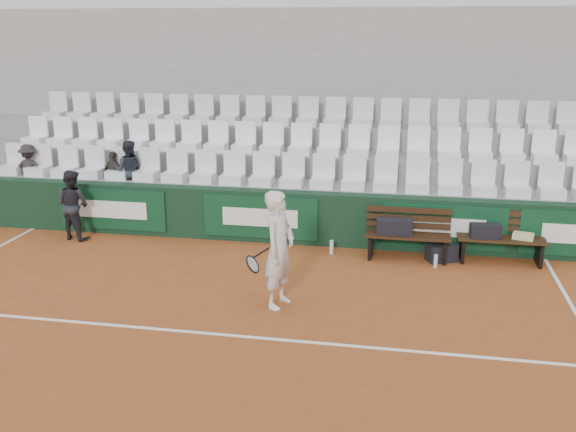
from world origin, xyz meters
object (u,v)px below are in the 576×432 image
object	(u,v)px
sports_bag_right	(485,231)
ball_kid	(73,205)
sports_bag_left	(394,226)
tennis_player	(279,250)
water_bottle_near	(332,247)
spectator_b	(113,154)
spectator_c	(127,148)
bench_right	(500,250)
spectator_a	(27,149)
sports_bag_ground	(442,252)
bench_left	(407,246)
water_bottle_far	(436,261)

from	to	relation	value
sports_bag_right	ball_kid	bearing A→B (deg)	-179.24
sports_bag_left	tennis_player	size ratio (longest dim) A/B	0.36
sports_bag_right	water_bottle_near	bearing A→B (deg)	-178.23
tennis_player	spectator_b	world-z (taller)	spectator_b
water_bottle_near	spectator_c	distance (m)	4.68
bench_right	spectator_a	xyz separation A→B (m)	(-9.52, 0.91, 1.32)
spectator_a	spectator_c	size ratio (longest dim) A/B	0.87
sports_bag_ground	tennis_player	size ratio (longest dim) A/B	0.29
bench_left	ball_kid	bearing A→B (deg)	-179.79
tennis_player	water_bottle_near	bearing A→B (deg)	78.12
sports_bag_ground	ball_kid	xyz separation A→B (m)	(-7.00, -0.02, 0.53)
sports_bag_ground	ball_kid	distance (m)	7.02
ball_kid	spectator_c	xyz separation A→B (m)	(0.73, 1.04, 0.94)
bench_right	water_bottle_near	xyz separation A→B (m)	(-2.96, -0.12, -0.10)
spectator_a	spectator_b	size ratio (longest dim) A/B	1.08
water_bottle_near	spectator_a	distance (m)	6.78
bench_right	spectator_c	xyz separation A→B (m)	(-7.28, 0.91, 1.40)
tennis_player	ball_kid	bearing A→B (deg)	152.51
bench_right	ball_kid	world-z (taller)	ball_kid
bench_right	spectator_b	distance (m)	7.77
sports_bag_left	water_bottle_far	size ratio (longest dim) A/B	2.71
bench_right	ball_kid	distance (m)	8.02
sports_bag_left	sports_bag_right	bearing A→B (deg)	2.86
bench_right	spectator_b	size ratio (longest dim) A/B	1.50
spectator_b	water_bottle_far	bearing A→B (deg)	-170.88
bench_right	ball_kid	xyz separation A→B (m)	(-8.01, -0.14, 0.46)
water_bottle_near	tennis_player	distance (m)	2.55
bench_right	sports_bag_ground	xyz separation A→B (m)	(-1.00, -0.12, -0.07)
bench_left	spectator_b	distance (m)	6.22
water_bottle_near	spectator_b	bearing A→B (deg)	167.58
ball_kid	spectator_b	size ratio (longest dim) A/B	1.37
spectator_c	sports_bag_ground	bearing A→B (deg)	160.16
water_bottle_near	ball_kid	world-z (taller)	ball_kid
bench_right	sports_bag_left	distance (m)	1.89
spectator_a	bench_left	bearing A→B (deg)	159.11
ball_kid	spectator_b	bearing A→B (deg)	-96.05
sports_bag_ground	water_bottle_far	size ratio (longest dim) A/B	2.19
sports_bag_ground	water_bottle_near	xyz separation A→B (m)	(-1.96, 0.00, -0.03)
bench_right	water_bottle_near	bearing A→B (deg)	-177.75
bench_left	water_bottle_near	world-z (taller)	bench_left
bench_right	water_bottle_near	distance (m)	2.97
sports_bag_left	spectator_b	bearing A→B (deg)	169.96
water_bottle_near	sports_bag_ground	bearing A→B (deg)	-0.12
bench_left	spectator_a	world-z (taller)	spectator_a
spectator_a	water_bottle_near	bearing A→B (deg)	157.59
spectator_c	bench_right	bearing A→B (deg)	162.36
water_bottle_far	ball_kid	size ratio (longest dim) A/B	0.17
spectator_c	spectator_b	bearing A→B (deg)	-10.53
bench_left	bench_right	size ratio (longest dim) A/B	1.00
sports_bag_left	water_bottle_far	bearing A→B (deg)	-26.15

